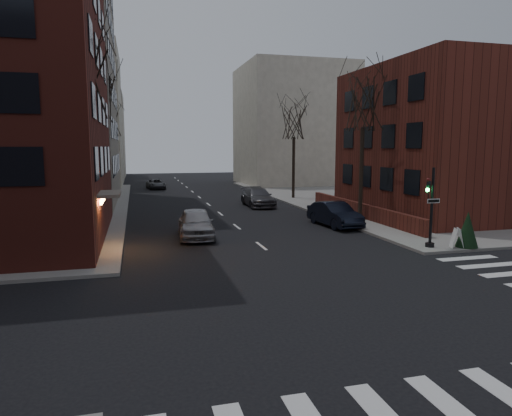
{
  "coord_description": "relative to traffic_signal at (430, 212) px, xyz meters",
  "views": [
    {
      "loc": [
        -6.23,
        -10.57,
        5.18
      ],
      "look_at": [
        -0.25,
        12.16,
        2.0
      ],
      "focal_mm": 32.0,
      "sensor_mm": 36.0,
      "label": 1
    }
  ],
  "objects": [
    {
      "name": "ground",
      "position": [
        -7.94,
        -8.99,
        -1.91
      ],
      "size": [
        160.0,
        160.0,
        0.0
      ],
      "primitive_type": "plane",
      "color": "black",
      "rests_on": "ground"
    },
    {
      "name": "sidewalk_far_right",
      "position": [
        21.06,
        21.01,
        -1.83
      ],
      "size": [
        44.0,
        44.0,
        0.15
      ],
      "primitive_type": "cube",
      "color": "gray",
      "rests_on": "ground"
    },
    {
      "name": "building_left_tan",
      "position": [
        -24.94,
        25.01,
        12.09
      ],
      "size": [
        18.0,
        18.0,
        28.0
      ],
      "primitive_type": "cube",
      "color": "gray",
      "rests_on": "ground"
    },
    {
      "name": "building_right_brick",
      "position": [
        8.56,
        10.01,
        3.59
      ],
      "size": [
        12.0,
        14.0,
        11.0
      ],
      "primitive_type": "cube",
      "color": "#5B231A",
      "rests_on": "ground"
    },
    {
      "name": "low_wall_right",
      "position": [
        1.36,
        10.01,
        -1.26
      ],
      "size": [
        0.35,
        16.0,
        1.0
      ],
      "primitive_type": "cube",
      "color": "#5B231A",
      "rests_on": "sidewalk_far_right"
    },
    {
      "name": "building_distant_la",
      "position": [
        -22.94,
        46.01,
        7.09
      ],
      "size": [
        14.0,
        16.0,
        18.0
      ],
      "primitive_type": "cube",
      "color": "beige",
      "rests_on": "ground"
    },
    {
      "name": "building_distant_ra",
      "position": [
        7.06,
        41.01,
        6.09
      ],
      "size": [
        14.0,
        14.0,
        16.0
      ],
      "primitive_type": "cube",
      "color": "beige",
      "rests_on": "ground"
    },
    {
      "name": "building_distant_lb",
      "position": [
        -20.94,
        63.01,
        5.09
      ],
      "size": [
        10.0,
        12.0,
        14.0
      ],
      "primitive_type": "cube",
      "color": "beige",
      "rests_on": "ground"
    },
    {
      "name": "traffic_signal",
      "position": [
        0.0,
        0.0,
        0.0
      ],
      "size": [
        0.76,
        0.44,
        4.0
      ],
      "color": "black",
      "rests_on": "sidewalk_far_right"
    },
    {
      "name": "tree_left_a",
      "position": [
        -16.74,
        5.01,
        6.56
      ],
      "size": [
        4.18,
        4.18,
        10.26
      ],
      "color": "#2D231C",
      "rests_on": "sidewalk_far_left"
    },
    {
      "name": "tree_left_b",
      "position": [
        -16.74,
        17.01,
        7.0
      ],
      "size": [
        4.4,
        4.4,
        10.8
      ],
      "color": "#2D231C",
      "rests_on": "sidewalk_far_left"
    },
    {
      "name": "tree_left_c",
      "position": [
        -16.74,
        31.01,
        6.12
      ],
      "size": [
        3.96,
        3.96,
        9.72
      ],
      "color": "#2D231C",
      "rests_on": "sidewalk_far_left"
    },
    {
      "name": "tree_right_a",
      "position": [
        0.86,
        9.01,
        6.12
      ],
      "size": [
        3.96,
        3.96,
        9.72
      ],
      "color": "#2D231C",
      "rests_on": "sidewalk_far_right"
    },
    {
      "name": "tree_right_b",
      "position": [
        0.86,
        23.01,
        5.68
      ],
      "size": [
        3.74,
        3.74,
        9.18
      ],
      "color": "#2D231C",
      "rests_on": "sidewalk_far_right"
    },
    {
      "name": "streetlamp_near",
      "position": [
        -16.14,
        13.01,
        2.33
      ],
      "size": [
        0.36,
        0.36,
        6.28
      ],
      "color": "black",
      "rests_on": "sidewalk_far_left"
    },
    {
      "name": "streetlamp_far",
      "position": [
        -16.14,
        33.01,
        2.33
      ],
      "size": [
        0.36,
        0.36,
        6.28
      ],
      "color": "black",
      "rests_on": "sidewalk_far_left"
    },
    {
      "name": "parked_sedan",
      "position": [
        -1.74,
        7.53,
        -1.11
      ],
      "size": [
        2.12,
        4.95,
        1.59
      ],
      "primitive_type": "imported",
      "rotation": [
        0.0,
        0.0,
        0.09
      ],
      "color": "black",
      "rests_on": "ground"
    },
    {
      "name": "car_lane_silver",
      "position": [
        -10.95,
        6.14,
        -1.08
      ],
      "size": [
        2.33,
        5.02,
        1.66
      ],
      "primitive_type": "imported",
      "rotation": [
        0.0,
        0.0,
        -0.08
      ],
      "color": "gray",
      "rests_on": "ground"
    },
    {
      "name": "car_lane_gray",
      "position": [
        -3.96,
        18.56,
        -1.12
      ],
      "size": [
        2.24,
        5.42,
        1.57
      ],
      "primitive_type": "imported",
      "rotation": [
        0.0,
        0.0,
        -0.01
      ],
      "color": "#434248",
      "rests_on": "ground"
    },
    {
      "name": "car_lane_far",
      "position": [
        -11.84,
        37.57,
        -1.32
      ],
      "size": [
        2.44,
        4.46,
        1.18
      ],
      "primitive_type": "imported",
      "rotation": [
        0.0,
        0.0,
        0.12
      ],
      "color": "#3E3E43",
      "rests_on": "ground"
    },
    {
      "name": "sandwich_board",
      "position": [
        1.24,
        -0.49,
        -1.26
      ],
      "size": [
        0.64,
        0.74,
        1.0
      ],
      "primitive_type": "cube",
      "rotation": [
        0.0,
        0.0,
        -0.38
      ],
      "color": "white",
      "rests_on": "sidewalk_far_right"
    },
    {
      "name": "evergreen_shrub",
      "position": [
        1.84,
        -0.49,
        -0.85
      ],
      "size": [
        1.43,
        1.43,
        1.81
      ],
      "primitive_type": "cone",
      "rotation": [
        0.0,
        0.0,
        -0.4
      ],
      "color": "#163218",
      "rests_on": "sidewalk_far_right"
    }
  ]
}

